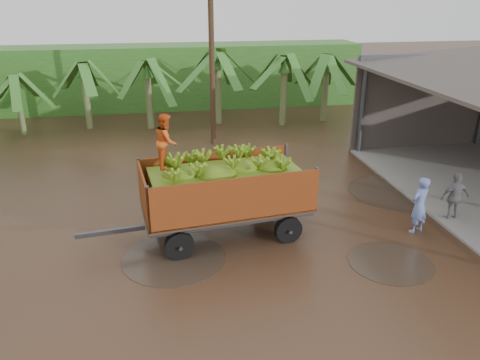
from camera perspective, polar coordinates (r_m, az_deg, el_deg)
name	(u,v)px	position (r m, az deg, el deg)	size (l,w,h in m)	color
ground	(269,221)	(14.27, 3.57, -5.02)	(100.00, 100.00, 0.00)	black
hedge_north	(175,76)	(28.74, -7.93, 12.44)	(22.00, 3.00, 3.60)	#2D661E
banana_trailer	(225,189)	(12.96, -1.89, -1.14)	(6.45, 2.75, 3.58)	#A74617
man_blue	(419,205)	(14.23, 21.03, -2.87)	(0.62, 0.40, 1.69)	#677ABB
man_grey	(455,197)	(15.37, 24.72, -1.89)	(0.91, 0.38, 1.55)	gray
utility_pole	(212,59)	(20.81, -3.46, 14.51)	(1.20, 0.24, 7.44)	#47301E
banana_plants	(66,120)	(19.36, -20.45, 6.82)	(20.88, 20.90, 4.46)	#2D661E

